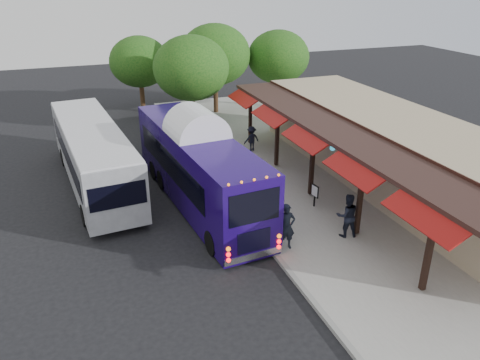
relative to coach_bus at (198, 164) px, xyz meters
name	(u,v)px	position (x,y,z in m)	size (l,w,h in m)	color
ground	(273,255)	(1.45, -5.35, -1.99)	(90.00, 90.00, 0.00)	black
sidewalk	(332,193)	(6.45, -1.35, -1.92)	(10.00, 40.00, 0.15)	#9E9B93
curb	(238,209)	(1.50, -1.35, -1.92)	(0.20, 40.00, 0.16)	gray
station_shelter	(393,151)	(9.83, -1.35, -0.14)	(8.15, 20.00, 3.60)	tan
coach_bus	(198,164)	(0.00, 0.00, 0.00)	(3.44, 11.74, 3.71)	#1E085F
city_bus	(93,153)	(-4.40, 3.84, -0.24)	(3.61, 11.97, 3.17)	gray
ped_a	(286,227)	(2.05, -5.24, -0.90)	(0.69, 0.45, 1.88)	black
ped_b	(347,215)	(4.76, -5.27, -0.90)	(0.91, 0.71, 1.87)	black
ped_c	(271,210)	(2.05, -3.74, -0.92)	(1.08, 0.45, 1.85)	black
ped_d	(252,139)	(4.85, 5.45, -1.08)	(0.98, 0.56, 1.52)	black
sign_board	(315,192)	(4.83, -2.48, -1.11)	(0.12, 0.49, 1.08)	black
tree_left	(191,68)	(2.70, 10.96, 2.31)	(5.04, 5.04, 6.46)	#382314
tree_mid	(215,55)	(5.46, 14.47, 2.52)	(5.28, 5.28, 6.76)	#382314
tree_right	(278,57)	(10.53, 14.22, 2.10)	(4.80, 4.80, 6.14)	#382314
tree_far	(139,62)	(0.27, 17.16, 1.87)	(4.53, 4.53, 5.80)	#382314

